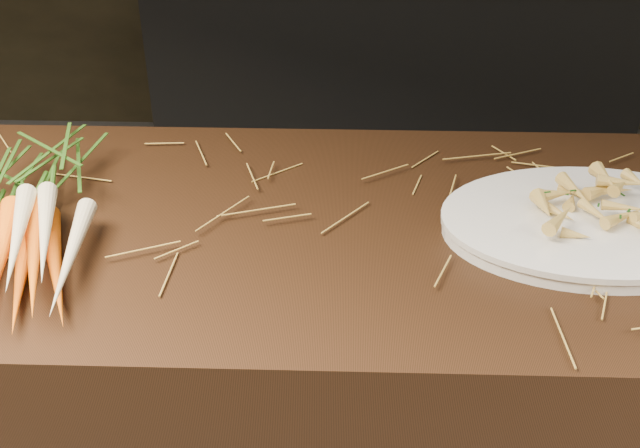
{
  "coord_description": "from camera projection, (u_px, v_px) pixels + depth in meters",
  "views": [
    {
      "loc": [
        0.11,
        -0.82,
        1.63
      ],
      "look_at": [
        0.08,
        0.21,
        0.96
      ],
      "focal_mm": 45.0,
      "sensor_mm": 36.0,
      "label": 1
    }
  ],
  "objects": [
    {
      "name": "roasted_veg_heap",
      "position": [
        598.0,
        206.0,
        1.28
      ],
      "size": [
        0.25,
        0.18,
        0.05
      ],
      "primitive_type": null,
      "rotation": [
        0.0,
        0.0,
        0.03
      ],
      "color": "gold",
      "rests_on": "serving_platter"
    },
    {
      "name": "back_counter",
      "position": [
        392.0,
        65.0,
        3.16
      ],
      "size": [
        1.82,
        0.62,
        0.84
      ],
      "color": "black",
      "rests_on": "ground"
    },
    {
      "name": "main_counter",
      "position": [
        282.0,
        413.0,
        1.58
      ],
      "size": [
        2.4,
        0.7,
        0.9
      ],
      "primitive_type": "cube",
      "color": "black",
      "rests_on": "ground"
    },
    {
      "name": "straw_bedding",
      "position": [
        275.0,
        218.0,
        1.33
      ],
      "size": [
        1.4,
        0.6,
        0.02
      ],
      "primitive_type": null,
      "color": "#A98132",
      "rests_on": "main_counter"
    },
    {
      "name": "root_veg_bunch",
      "position": [
        26.0,
        203.0,
        1.3
      ],
      "size": [
        0.31,
        0.56,
        0.1
      ],
      "rotation": [
        0.0,
        0.0,
        0.27
      ],
      "color": "#CA460F",
      "rests_on": "main_counter"
    },
    {
      "name": "serving_platter",
      "position": [
        593.0,
        227.0,
        1.3
      ],
      "size": [
        0.5,
        0.34,
        0.03
      ],
      "primitive_type": null,
      "rotation": [
        0.0,
        0.0,
        0.03
      ],
      "color": "white",
      "rests_on": "main_counter"
    }
  ]
}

